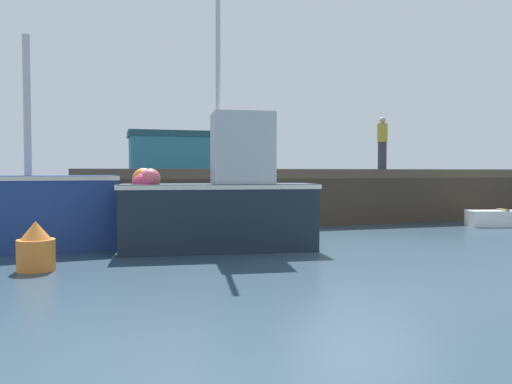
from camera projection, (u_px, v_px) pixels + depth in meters
ground at (365, 249)px, 10.04m from camera, size 120.00×160.00×0.10m
pier at (296, 178)px, 16.54m from camera, size 13.56×6.55×1.55m
fishing_boat_near_left at (29, 210)px, 9.58m from camera, size 3.29×1.55×4.02m
fishing_boat_near_right at (221, 200)px, 9.58m from camera, size 3.77×1.53×5.02m
rowboat at (503, 218)px, 13.84m from camera, size 1.95×1.01×0.47m
dockworker at (382, 143)px, 17.06m from camera, size 0.34×0.34×1.76m
warehouse at (179, 160)px, 45.30m from camera, size 8.79×4.77×5.02m
mooring_buoy_foreground at (36, 248)px, 7.60m from camera, size 0.55×0.55×0.74m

